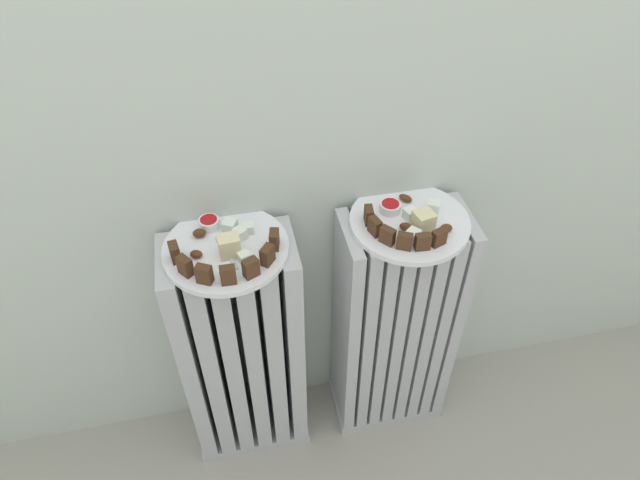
{
  "coord_description": "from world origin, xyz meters",
  "views": [
    {
      "loc": [
        -0.17,
        -0.53,
        1.45
      ],
      "look_at": [
        0.0,
        0.28,
        0.66
      ],
      "focal_mm": 32.26,
      "sensor_mm": 36.0,
      "label": 1
    }
  ],
  "objects_px": {
    "radiator_left": "(243,354)",
    "plate_left": "(226,249)",
    "fork": "(227,250)",
    "plate_right": "(410,222)",
    "radiator_right": "(394,328)",
    "jam_bowl_left": "(209,223)",
    "jam_bowl_right": "(390,207)"
  },
  "relations": [
    {
      "from": "jam_bowl_left",
      "to": "jam_bowl_right",
      "type": "relative_size",
      "value": 0.94
    },
    {
      "from": "fork",
      "to": "plate_left",
      "type": "bearing_deg",
      "value": 96.12
    },
    {
      "from": "plate_right",
      "to": "jam_bowl_left",
      "type": "xyz_separation_m",
      "value": [
        -0.39,
        0.06,
        0.02
      ]
    },
    {
      "from": "radiator_right",
      "to": "fork",
      "type": "height_order",
      "value": "fork"
    },
    {
      "from": "plate_left",
      "to": "plate_right",
      "type": "xyz_separation_m",
      "value": [
        0.37,
        0.0,
        0.0
      ]
    },
    {
      "from": "jam_bowl_right",
      "to": "fork",
      "type": "xyz_separation_m",
      "value": [
        -0.34,
        -0.05,
        -0.01
      ]
    },
    {
      "from": "plate_left",
      "to": "jam_bowl_left",
      "type": "distance_m",
      "value": 0.07
    },
    {
      "from": "radiator_right",
      "to": "jam_bowl_left",
      "type": "distance_m",
      "value": 0.54
    },
    {
      "from": "jam_bowl_left",
      "to": "fork",
      "type": "distance_m",
      "value": 0.08
    },
    {
      "from": "radiator_left",
      "to": "jam_bowl_right",
      "type": "relative_size",
      "value": 15.5
    },
    {
      "from": "plate_left",
      "to": "fork",
      "type": "bearing_deg",
      "value": -83.88
    },
    {
      "from": "plate_right",
      "to": "plate_left",
      "type": "bearing_deg",
      "value": 180.0
    },
    {
      "from": "plate_right",
      "to": "jam_bowl_left",
      "type": "bearing_deg",
      "value": 171.1
    },
    {
      "from": "jam_bowl_left",
      "to": "fork",
      "type": "relative_size",
      "value": 0.42
    },
    {
      "from": "radiator_right",
      "to": "jam_bowl_left",
      "type": "xyz_separation_m",
      "value": [
        -0.39,
        0.06,
        0.36
      ]
    },
    {
      "from": "radiator_left",
      "to": "radiator_right",
      "type": "relative_size",
      "value": 1.0
    },
    {
      "from": "plate_left",
      "to": "fork",
      "type": "xyz_separation_m",
      "value": [
        0.0,
        -0.01,
        0.01
      ]
    },
    {
      "from": "radiator_left",
      "to": "plate_right",
      "type": "bearing_deg",
      "value": 0.0
    },
    {
      "from": "radiator_left",
      "to": "plate_left",
      "type": "bearing_deg",
      "value": 63.43
    },
    {
      "from": "jam_bowl_right",
      "to": "plate_right",
      "type": "bearing_deg",
      "value": -47.53
    },
    {
      "from": "plate_left",
      "to": "fork",
      "type": "relative_size",
      "value": 2.5
    },
    {
      "from": "radiator_right",
      "to": "fork",
      "type": "relative_size",
      "value": 6.91
    },
    {
      "from": "radiator_right",
      "to": "fork",
      "type": "distance_m",
      "value": 0.51
    },
    {
      "from": "radiator_left",
      "to": "radiator_right",
      "type": "bearing_deg",
      "value": 0.0
    },
    {
      "from": "radiator_left",
      "to": "plate_right",
      "type": "distance_m",
      "value": 0.51
    },
    {
      "from": "jam_bowl_right",
      "to": "fork",
      "type": "height_order",
      "value": "jam_bowl_right"
    },
    {
      "from": "plate_left",
      "to": "fork",
      "type": "distance_m",
      "value": 0.01
    },
    {
      "from": "jam_bowl_left",
      "to": "fork",
      "type": "height_order",
      "value": "jam_bowl_left"
    },
    {
      "from": "radiator_left",
      "to": "jam_bowl_left",
      "type": "bearing_deg",
      "value": 112.22
    },
    {
      "from": "plate_right",
      "to": "jam_bowl_left",
      "type": "height_order",
      "value": "jam_bowl_left"
    },
    {
      "from": "jam_bowl_right",
      "to": "fork",
      "type": "relative_size",
      "value": 0.45
    },
    {
      "from": "jam_bowl_left",
      "to": "jam_bowl_right",
      "type": "height_order",
      "value": "same"
    }
  ]
}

